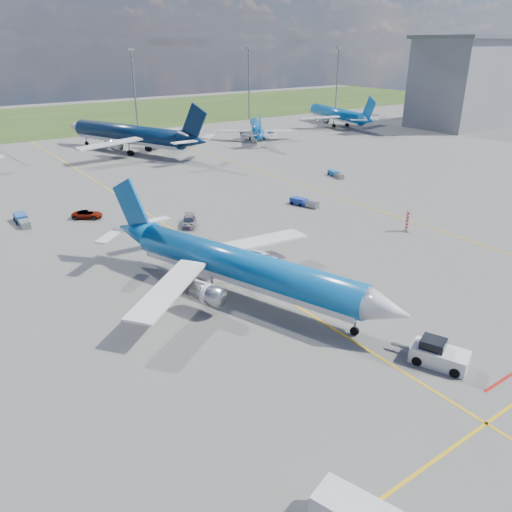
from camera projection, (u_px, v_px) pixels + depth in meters
ground at (299, 308)px, 49.27m from camera, size 400.00×400.00×0.00m
grass_strip at (2, 123)px, 161.62m from camera, size 400.00×80.00×0.01m
taxiway_lines at (174, 229)px, 70.11m from camera, size 60.25×160.00×0.02m
floodlight_masts at (63, 90)px, 132.02m from camera, size 202.20×0.50×22.70m
terminal_building at (475, 81)px, 152.89m from camera, size 42.00×22.00×26.00m
warning_post at (408, 221)px, 68.50m from camera, size 0.50×0.50×3.00m
bg_jet_n at (131, 152)px, 119.00m from camera, size 50.03×56.17×12.14m
bg_jet_ne at (257, 139)px, 135.43m from camera, size 35.72×38.00×7.95m
bg_jet_ene at (336, 126)px, 156.39m from camera, size 37.39×44.44×10.20m
main_airliner at (244, 297)px, 51.37m from camera, size 39.01×44.56×9.79m
pushback_tug at (438, 354)px, 40.40m from camera, size 3.81×6.22×2.10m
service_car_b at (87, 214)px, 73.96m from camera, size 4.78×4.13×1.22m
service_car_c at (189, 221)px, 70.91m from camera, size 4.07×4.92×1.34m
baggage_tug_w at (303, 203)px, 79.77m from camera, size 2.66×5.04×1.09m
baggage_tug_c at (22, 220)px, 71.81m from camera, size 1.63×5.43×1.21m
baggage_tug_e at (335, 174)px, 97.15m from camera, size 2.15×4.51×0.98m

